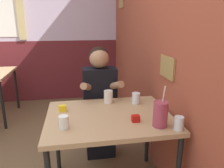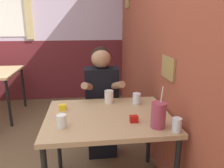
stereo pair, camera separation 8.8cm
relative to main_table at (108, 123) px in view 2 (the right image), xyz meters
The scene contains 11 objects.
brick_wall_right 1.41m from the main_table, 63.20° to the left, with size 0.08×4.75×2.70m.
back_wall 2.78m from the main_table, 111.51° to the left, with size 5.99×0.09×2.70m.
main_table is the anchor object (origin of this frame).
person_seated 0.55m from the main_table, 91.22° to the left, with size 0.42×0.40×1.20m.
cocktail_pitcher 0.44m from the main_table, 37.17° to the right, with size 0.10×0.10×0.30m.
glass_near_pitcher 0.37m from the main_table, 37.19° to the left, with size 0.07×0.07×0.10m.
glass_center 0.40m from the main_table, 153.96° to the right, with size 0.07×0.07×0.09m.
glass_far_side 0.30m from the main_table, 82.40° to the left, with size 0.08×0.08×0.11m.
glass_by_brick 0.55m from the main_table, 36.64° to the right, with size 0.06×0.06×0.10m.
condiment_ketchup 0.25m from the main_table, 40.54° to the right, with size 0.06×0.04×0.05m.
condiment_mustard 0.41m from the main_table, 158.57° to the left, with size 0.06×0.04×0.05m.
Camera 2 is at (0.81, -1.32, 1.45)m, focal length 35.00 mm.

